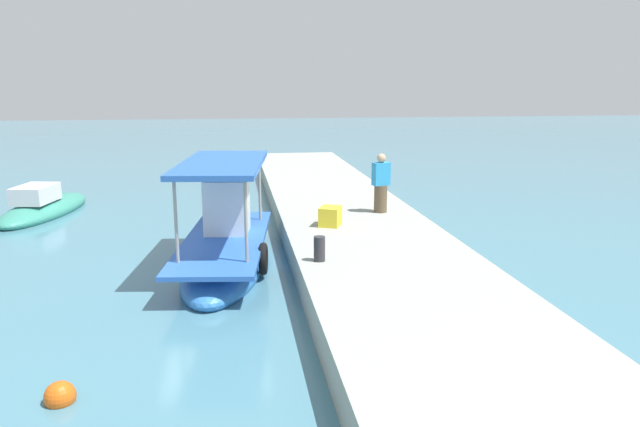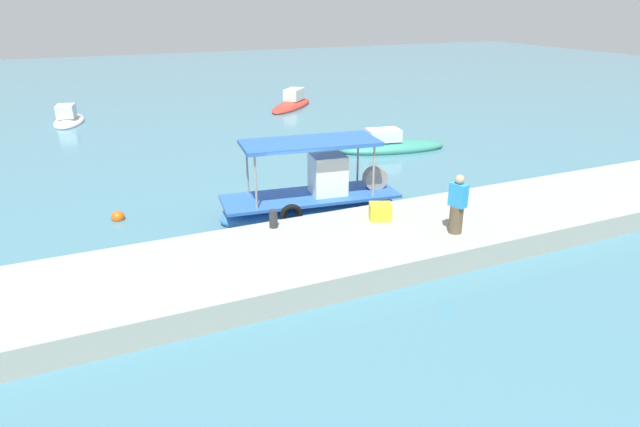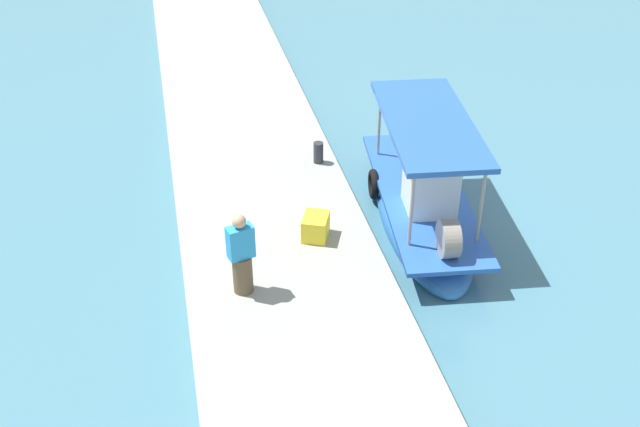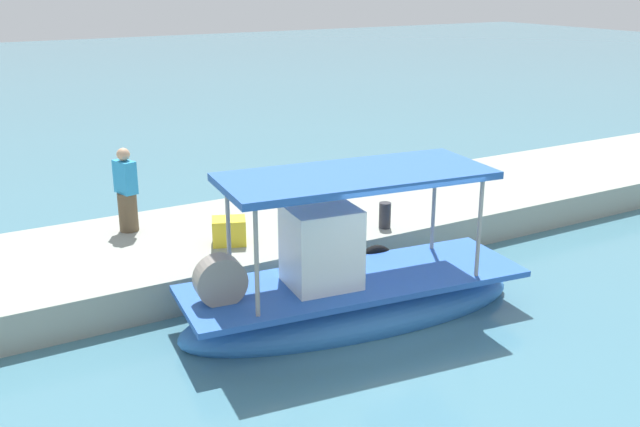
% 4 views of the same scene
% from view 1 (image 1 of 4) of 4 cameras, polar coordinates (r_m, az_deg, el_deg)
% --- Properties ---
extents(ground_plane, '(120.00, 120.00, 0.00)m').
position_cam_1_polar(ground_plane, '(14.12, -10.14, -5.65)').
color(ground_plane, teal).
extents(dock_quay, '(36.00, 3.98, 0.67)m').
position_cam_1_polar(dock_quay, '(14.38, 5.11, -3.77)').
color(dock_quay, '#989E93').
rests_on(dock_quay, ground_plane).
extents(main_fishing_boat, '(6.23, 2.56, 2.89)m').
position_cam_1_polar(main_fishing_boat, '(14.51, -8.96, -3.17)').
color(main_fishing_boat, '#3073BF').
rests_on(main_fishing_boat, ground_plane).
extents(fisherman_near_bollard, '(0.46, 0.53, 1.69)m').
position_cam_1_polar(fisherman_near_bollard, '(17.17, 5.81, 2.64)').
color(fisherman_near_bollard, brown).
rests_on(fisherman_near_bollard, dock_quay).
extents(mooring_bollard, '(0.24, 0.24, 0.53)m').
position_cam_1_polar(mooring_bollard, '(12.49, -0.05, -3.38)').
color(mooring_bollard, '#2D2D33').
rests_on(mooring_bollard, dock_quay).
extents(cargo_crate, '(0.77, 0.70, 0.50)m').
position_cam_1_polar(cargo_crate, '(15.56, 0.98, -0.26)').
color(cargo_crate, yellow).
rests_on(cargo_crate, dock_quay).
extents(marker_buoy, '(0.43, 0.43, 0.43)m').
position_cam_1_polar(marker_buoy, '(9.35, -23.53, -15.69)').
color(marker_buoy, '#E15A14').
rests_on(marker_buoy, ground_plane).
extents(moored_boat_mid, '(5.37, 2.60, 1.29)m').
position_cam_1_polar(moored_boat_mid, '(22.09, -24.83, 0.47)').
color(moored_boat_mid, teal).
rests_on(moored_boat_mid, ground_plane).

